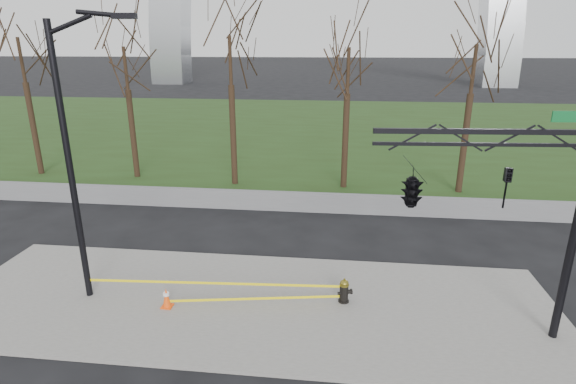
# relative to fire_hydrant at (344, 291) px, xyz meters

# --- Properties ---
(ground) EXTENTS (500.00, 500.00, 0.00)m
(ground) POSITION_rel_fire_hydrant_xyz_m (-2.78, -0.30, -0.45)
(ground) COLOR black
(ground) RESTS_ON ground
(sidewalk) EXTENTS (18.00, 6.00, 0.10)m
(sidewalk) POSITION_rel_fire_hydrant_xyz_m (-2.78, -0.30, -0.40)
(sidewalk) COLOR slate
(sidewalk) RESTS_ON ground
(grass_strip) EXTENTS (120.00, 40.00, 0.06)m
(grass_strip) POSITION_rel_fire_hydrant_xyz_m (-2.78, 29.70, -0.42)
(grass_strip) COLOR #203413
(grass_strip) RESTS_ON ground
(guardrail) EXTENTS (60.00, 0.30, 0.90)m
(guardrail) POSITION_rel_fire_hydrant_xyz_m (-2.78, 7.70, -0.00)
(guardrail) COLOR #59595B
(guardrail) RESTS_ON ground
(tree_row) EXTENTS (33.75, 4.00, 8.45)m
(tree_row) POSITION_rel_fire_hydrant_xyz_m (-8.91, 11.70, 3.77)
(tree_row) COLOR black
(tree_row) RESTS_ON ground
(fire_hydrant) EXTENTS (0.48, 0.31, 0.77)m
(fire_hydrant) POSITION_rel_fire_hydrant_xyz_m (0.00, 0.00, 0.00)
(fire_hydrant) COLOR black
(fire_hydrant) RESTS_ON sidewalk
(traffic_cone) EXTENTS (0.33, 0.33, 0.60)m
(traffic_cone) POSITION_rel_fire_hydrant_xyz_m (-5.12, -0.86, -0.05)
(traffic_cone) COLOR #F84C0D
(traffic_cone) RESTS_ON sidewalk
(street_light) EXTENTS (2.39, 0.34, 8.21)m
(street_light) POSITION_rel_fire_hydrant_xyz_m (-7.50, -0.47, 4.24)
(street_light) COLOR black
(street_light) RESTS_ON ground
(traffic_signal_mast) EXTENTS (5.09, 2.51, 6.00)m
(traffic_signal_mast) POSITION_rel_fire_hydrant_xyz_m (2.21, -1.27, 3.69)
(traffic_signal_mast) COLOR black
(traffic_signal_mast) RESTS_ON ground
(caution_tape) EXTENTS (7.72, 0.86, 0.40)m
(caution_tape) POSITION_rel_fire_hydrant_xyz_m (-3.35, -0.32, 0.02)
(caution_tape) COLOR yellow
(caution_tape) RESTS_ON ground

